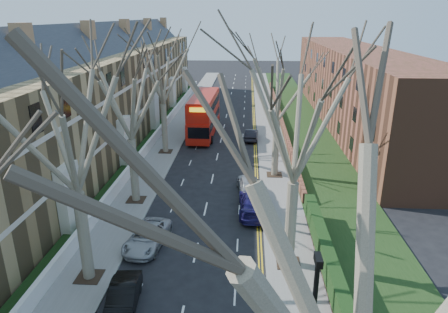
# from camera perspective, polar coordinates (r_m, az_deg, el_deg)

# --- Properties ---
(pavement_left) EXTENTS (3.00, 102.00, 0.12)m
(pavement_left) POSITION_cam_1_polar(r_m,az_deg,el_deg) (54.19, -6.36, 4.43)
(pavement_left) COLOR slate
(pavement_left) RESTS_ON ground
(pavement_right) EXTENTS (3.00, 102.00, 0.12)m
(pavement_right) POSITION_cam_1_polar(r_m,az_deg,el_deg) (53.51, 6.45, 4.23)
(pavement_right) COLOR slate
(pavement_right) RESTS_ON ground
(terrace_left) EXTENTS (9.70, 78.00, 13.60)m
(terrace_left) POSITION_cam_1_polar(r_m,az_deg,el_deg) (47.42, -17.48, 8.25)
(terrace_left) COLOR olive
(terrace_left) RESTS_ON ground
(flats_right) EXTENTS (13.97, 54.00, 10.00)m
(flats_right) POSITION_cam_1_polar(r_m,az_deg,el_deg) (58.10, 17.97, 9.61)
(flats_right) COLOR brown
(flats_right) RESTS_ON ground
(front_wall_left) EXTENTS (0.30, 78.00, 1.00)m
(front_wall_left) POSITION_cam_1_polar(r_m,az_deg,el_deg) (46.83, -9.98, 2.52)
(front_wall_left) COLOR white
(front_wall_left) RESTS_ON ground
(grass_verge_right) EXTENTS (6.00, 102.00, 0.06)m
(grass_verge_right) POSITION_cam_1_polar(r_m,az_deg,el_deg) (53.92, 11.24, 4.19)
(grass_verge_right) COLOR black
(grass_verge_right) RESTS_ON ground
(tree_left_mid) EXTENTS (10.50, 10.50, 14.71)m
(tree_left_mid) POSITION_cam_1_polar(r_m,az_deg,el_deg) (21.01, -21.45, 5.58)
(tree_left_mid) COLOR #6C614D
(tree_left_mid) RESTS_ON ground
(tree_left_far) EXTENTS (10.15, 10.15, 14.22)m
(tree_left_far) POSITION_cam_1_polar(r_m,az_deg,el_deg) (30.25, -13.69, 9.72)
(tree_left_far) COLOR #6C614D
(tree_left_far) RESTS_ON ground
(tree_left_dist) EXTENTS (10.50, 10.50, 14.71)m
(tree_left_dist) POSITION_cam_1_polar(r_m,az_deg,el_deg) (41.72, -8.98, 13.07)
(tree_left_dist) COLOR #6C614D
(tree_left_dist) RESTS_ON ground
(tree_right_near) EXTENTS (10.85, 10.85, 15.20)m
(tree_right_near) POSITION_cam_1_polar(r_m,az_deg,el_deg) (8.26, 22.07, -13.50)
(tree_right_near) COLOR #6C614D
(tree_right_near) RESTS_ON ground
(tree_right_mid) EXTENTS (10.50, 10.50, 14.71)m
(tree_right_mid) POSITION_cam_1_polar(r_m,az_deg,el_deg) (21.21, 10.53, 6.74)
(tree_right_mid) COLOR #6C614D
(tree_right_mid) RESTS_ON ground
(tree_right_far) EXTENTS (10.15, 10.15, 14.22)m
(tree_right_far) POSITION_cam_1_polar(r_m,az_deg,el_deg) (34.98, 7.85, 11.36)
(tree_right_far) COLOR #6C614D
(tree_right_far) RESTS_ON ground
(double_decker_bus) EXTENTS (3.20, 11.80, 4.88)m
(double_decker_bus) POSITION_cam_1_polar(r_m,az_deg,el_deg) (49.49, -2.86, 5.87)
(double_decker_bus) COLOR #A9160C
(double_decker_bus) RESTS_ON ground
(car_left_mid) EXTENTS (1.78, 4.09, 1.31)m
(car_left_mid) POSITION_cam_1_polar(r_m,az_deg,el_deg) (22.00, -14.23, -18.98)
(car_left_mid) COLOR black
(car_left_mid) RESTS_ON ground
(car_left_far) EXTENTS (2.69, 4.84, 1.28)m
(car_left_far) POSITION_cam_1_polar(r_m,az_deg,el_deg) (26.71, -10.90, -11.19)
(car_left_far) COLOR #9D9EA2
(car_left_far) RESTS_ON ground
(car_right_near) EXTENTS (2.30, 5.53, 1.60)m
(car_right_near) POSITION_cam_1_polar(r_m,az_deg,el_deg) (30.38, 4.28, -6.54)
(car_right_near) COLOR #1E1854
(car_right_near) RESTS_ON ground
(car_right_mid) EXTENTS (2.32, 4.68, 1.53)m
(car_right_mid) POSITION_cam_1_polar(r_m,az_deg,el_deg) (33.46, 3.57, -4.02)
(car_right_mid) COLOR gray
(car_right_mid) RESTS_ON ground
(car_right_far) EXTENTS (1.69, 4.09, 1.32)m
(car_right_far) POSITION_cam_1_polar(r_m,az_deg,el_deg) (47.70, 3.95, 3.14)
(car_right_far) COLOR black
(car_right_far) RESTS_ON ground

